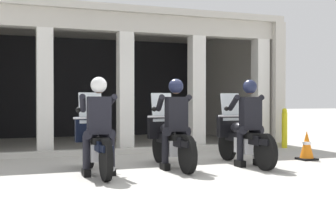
{
  "coord_description": "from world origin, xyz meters",
  "views": [
    {
      "loc": [
        -2.82,
        -7.45,
        1.22
      ],
      "look_at": [
        0.0,
        0.25,
        1.11
      ],
      "focal_mm": 47.96,
      "sensor_mm": 36.0,
      "label": 1
    }
  ],
  "objects_px": {
    "motorcycle_left": "(95,143)",
    "bollard_kerbside": "(285,128)",
    "motorcycle_center": "(170,139)",
    "traffic_cone_flank": "(307,146)",
    "police_officer_right": "(249,115)",
    "police_officer_center": "(176,116)",
    "police_officer_left": "(99,117)",
    "motorcycle_right": "(242,138)"
  },
  "relations": [
    {
      "from": "motorcycle_left",
      "to": "bollard_kerbside",
      "type": "bearing_deg",
      "value": 13.07
    },
    {
      "from": "motorcycle_center",
      "to": "traffic_cone_flank",
      "type": "relative_size",
      "value": 3.46
    },
    {
      "from": "police_officer_right",
      "to": "traffic_cone_flank",
      "type": "bearing_deg",
      "value": 3.57
    },
    {
      "from": "police_officer_center",
      "to": "traffic_cone_flank",
      "type": "xyz_separation_m",
      "value": [
        2.94,
        0.23,
        -0.65
      ]
    },
    {
      "from": "motorcycle_center",
      "to": "police_officer_right",
      "type": "relative_size",
      "value": 1.29
    },
    {
      "from": "motorcycle_left",
      "to": "police_officer_left",
      "type": "bearing_deg",
      "value": -100.12
    },
    {
      "from": "motorcycle_right",
      "to": "bollard_kerbside",
      "type": "bearing_deg",
      "value": 31.66
    },
    {
      "from": "motorcycle_left",
      "to": "motorcycle_right",
      "type": "relative_size",
      "value": 1.0
    },
    {
      "from": "motorcycle_right",
      "to": "police_officer_left",
      "type": "bearing_deg",
      "value": 177.17
    },
    {
      "from": "police_officer_left",
      "to": "police_officer_center",
      "type": "bearing_deg",
      "value": -2.14
    },
    {
      "from": "police_officer_left",
      "to": "police_officer_center",
      "type": "relative_size",
      "value": 1.0
    },
    {
      "from": "police_officer_center",
      "to": "bollard_kerbside",
      "type": "distance_m",
      "value": 4.51
    },
    {
      "from": "motorcycle_left",
      "to": "traffic_cone_flank",
      "type": "xyz_separation_m",
      "value": [
        4.33,
        0.14,
        -0.21
      ]
    },
    {
      "from": "police_officer_center",
      "to": "traffic_cone_flank",
      "type": "bearing_deg",
      "value": -7.54
    },
    {
      "from": "motorcycle_left",
      "to": "motorcycle_right",
      "type": "height_order",
      "value": "same"
    },
    {
      "from": "motorcycle_center",
      "to": "police_officer_left",
      "type": "bearing_deg",
      "value": -173.37
    },
    {
      "from": "motorcycle_left",
      "to": "police_officer_right",
      "type": "height_order",
      "value": "police_officer_right"
    },
    {
      "from": "police_officer_left",
      "to": "bollard_kerbside",
      "type": "height_order",
      "value": "police_officer_left"
    },
    {
      "from": "bollard_kerbside",
      "to": "police_officer_center",
      "type": "bearing_deg",
      "value": -148.99
    },
    {
      "from": "police_officer_center",
      "to": "bollard_kerbside",
      "type": "xyz_separation_m",
      "value": [
        3.85,
        2.31,
        -0.44
      ]
    },
    {
      "from": "police_officer_left",
      "to": "police_officer_center",
      "type": "xyz_separation_m",
      "value": [
        1.4,
        0.19,
        0.0
      ]
    },
    {
      "from": "traffic_cone_flank",
      "to": "police_officer_left",
      "type": "bearing_deg",
      "value": -174.44
    },
    {
      "from": "police_officer_center",
      "to": "motorcycle_right",
      "type": "relative_size",
      "value": 0.78
    },
    {
      "from": "police_officer_left",
      "to": "bollard_kerbside",
      "type": "relative_size",
      "value": 1.58
    },
    {
      "from": "police_officer_left",
      "to": "traffic_cone_flank",
      "type": "bearing_deg",
      "value": -4.3
    },
    {
      "from": "police_officer_left",
      "to": "motorcycle_right",
      "type": "distance_m",
      "value": 2.85
    },
    {
      "from": "motorcycle_center",
      "to": "bollard_kerbside",
      "type": "xyz_separation_m",
      "value": [
        3.84,
        2.03,
        -0.0
      ]
    },
    {
      "from": "motorcycle_left",
      "to": "police_officer_left",
      "type": "height_order",
      "value": "police_officer_left"
    },
    {
      "from": "police_officer_left",
      "to": "motorcycle_right",
      "type": "relative_size",
      "value": 0.78
    },
    {
      "from": "motorcycle_left",
      "to": "police_officer_left",
      "type": "xyz_separation_m",
      "value": [
        -0.0,
        -0.28,
        0.44
      ]
    },
    {
      "from": "bollard_kerbside",
      "to": "police_officer_right",
      "type": "bearing_deg",
      "value": -135.06
    },
    {
      "from": "motorcycle_left",
      "to": "police_officer_right",
      "type": "distance_m",
      "value": 2.83
    },
    {
      "from": "motorcycle_left",
      "to": "police_officer_right",
      "type": "relative_size",
      "value": 1.29
    },
    {
      "from": "motorcycle_left",
      "to": "police_officer_center",
      "type": "xyz_separation_m",
      "value": [
        1.39,
        -0.09,
        0.44
      ]
    },
    {
      "from": "motorcycle_center",
      "to": "police_officer_right",
      "type": "bearing_deg",
      "value": -28.69
    },
    {
      "from": "motorcycle_left",
      "to": "police_officer_center",
      "type": "relative_size",
      "value": 1.29
    },
    {
      "from": "traffic_cone_flank",
      "to": "bollard_kerbside",
      "type": "xyz_separation_m",
      "value": [
        0.91,
        2.08,
        0.21
      ]
    },
    {
      "from": "traffic_cone_flank",
      "to": "bollard_kerbside",
      "type": "distance_m",
      "value": 2.28
    },
    {
      "from": "police_officer_center",
      "to": "police_officer_right",
      "type": "height_order",
      "value": "same"
    },
    {
      "from": "traffic_cone_flank",
      "to": "bollard_kerbside",
      "type": "relative_size",
      "value": 0.59
    },
    {
      "from": "motorcycle_left",
      "to": "motorcycle_center",
      "type": "relative_size",
      "value": 1.0
    },
    {
      "from": "traffic_cone_flank",
      "to": "police_officer_center",
      "type": "bearing_deg",
      "value": -175.48
    }
  ]
}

